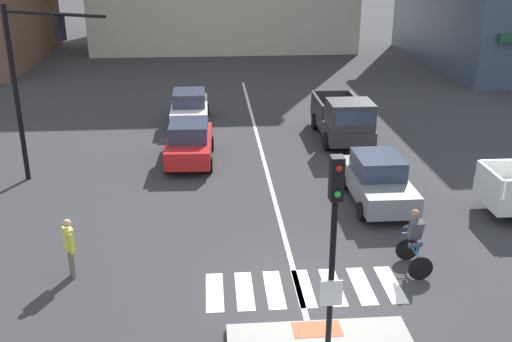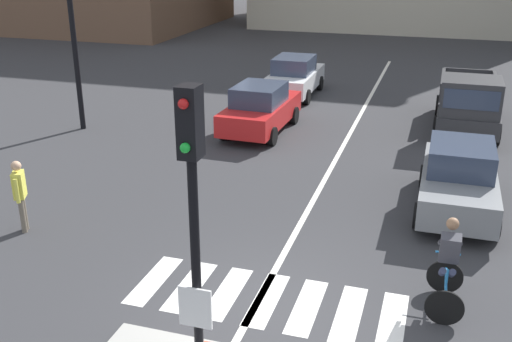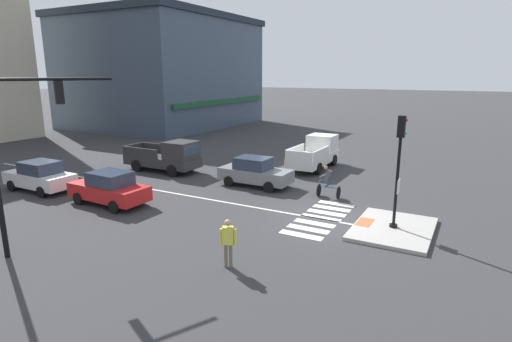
{
  "view_description": "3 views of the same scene",
  "coord_description": "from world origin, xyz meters",
  "px_view_note": "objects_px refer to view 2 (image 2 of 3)",
  "views": [
    {
      "loc": [
        -2.27,
        -12.81,
        8.33
      ],
      "look_at": [
        -0.93,
        3.88,
        1.87
      ],
      "focal_mm": 42.33,
      "sensor_mm": 36.0,
      "label": 1
    },
    {
      "loc": [
        2.63,
        -8.74,
        6.19
      ],
      "look_at": [
        -1.41,
        4.22,
        0.92
      ],
      "focal_mm": 42.44,
      "sensor_mm": 36.0,
      "label": 2
    },
    {
      "loc": [
        -16.47,
        -5.4,
        6.27
      ],
      "look_at": [
        -0.11,
        3.55,
        1.8
      ],
      "focal_mm": 28.73,
      "sensor_mm": 36.0,
      "label": 3
    }
  ],
  "objects_px": {
    "traffic_light_mast": "(83,8)",
    "pedestrian_at_curb_left": "(20,191)",
    "signal_pole": "(194,233)",
    "car_red_westbound_far": "(260,109)",
    "car_grey_eastbound_mid": "(459,178)",
    "cyclist": "(448,263)",
    "pickup_truck_charcoal_eastbound_far": "(468,104)",
    "car_white_westbound_distant": "(294,76)"
  },
  "relations": [
    {
      "from": "pedestrian_at_curb_left",
      "to": "traffic_light_mast",
      "type": "bearing_deg",
      "value": 109.13
    },
    {
      "from": "traffic_light_mast",
      "to": "pedestrian_at_curb_left",
      "type": "bearing_deg",
      "value": -70.87
    },
    {
      "from": "signal_pole",
      "to": "cyclist",
      "type": "xyz_separation_m",
      "value": [
        3.08,
        3.89,
        -2.01
      ]
    },
    {
      "from": "car_grey_eastbound_mid",
      "to": "car_red_westbound_far",
      "type": "relative_size",
      "value": 0.99
    },
    {
      "from": "pickup_truck_charcoal_eastbound_far",
      "to": "cyclist",
      "type": "distance_m",
      "value": 10.97
    },
    {
      "from": "signal_pole",
      "to": "car_grey_eastbound_mid",
      "type": "relative_size",
      "value": 1.11
    },
    {
      "from": "traffic_light_mast",
      "to": "pedestrian_at_curb_left",
      "type": "distance_m",
      "value": 7.9
    },
    {
      "from": "pickup_truck_charcoal_eastbound_far",
      "to": "pedestrian_at_curb_left",
      "type": "relative_size",
      "value": 3.06
    },
    {
      "from": "car_white_westbound_distant",
      "to": "car_red_westbound_far",
      "type": "xyz_separation_m",
      "value": [
        0.11,
        -5.2,
        0.0
      ]
    },
    {
      "from": "car_red_westbound_far",
      "to": "cyclist",
      "type": "bearing_deg",
      "value": -55.47
    },
    {
      "from": "traffic_light_mast",
      "to": "signal_pole",
      "type": "bearing_deg",
      "value": -52.86
    },
    {
      "from": "traffic_light_mast",
      "to": "pedestrian_at_curb_left",
      "type": "xyz_separation_m",
      "value": [
        2.38,
        -6.86,
        -3.12
      ]
    },
    {
      "from": "signal_pole",
      "to": "car_grey_eastbound_mid",
      "type": "height_order",
      "value": "signal_pole"
    },
    {
      "from": "traffic_light_mast",
      "to": "car_red_westbound_far",
      "type": "xyz_separation_m",
      "value": [
        5.27,
        1.82,
        -3.29
      ]
    },
    {
      "from": "car_grey_eastbound_mid",
      "to": "pickup_truck_charcoal_eastbound_far",
      "type": "xyz_separation_m",
      "value": [
        0.28,
        6.59,
        0.17
      ]
    },
    {
      "from": "signal_pole",
      "to": "pickup_truck_charcoal_eastbound_far",
      "type": "distance_m",
      "value": 15.39
    },
    {
      "from": "signal_pole",
      "to": "cyclist",
      "type": "bearing_deg",
      "value": 51.59
    },
    {
      "from": "car_grey_eastbound_mid",
      "to": "cyclist",
      "type": "xyz_separation_m",
      "value": [
        -0.19,
        -4.37,
        0.06
      ]
    },
    {
      "from": "car_grey_eastbound_mid",
      "to": "car_red_westbound_far",
      "type": "bearing_deg",
      "value": 144.15
    },
    {
      "from": "car_grey_eastbound_mid",
      "to": "cyclist",
      "type": "distance_m",
      "value": 4.38
    },
    {
      "from": "signal_pole",
      "to": "pickup_truck_charcoal_eastbound_far",
      "type": "xyz_separation_m",
      "value": [
        3.55,
        14.85,
        -1.9
      ]
    },
    {
      "from": "traffic_light_mast",
      "to": "car_white_westbound_distant",
      "type": "height_order",
      "value": "traffic_light_mast"
    },
    {
      "from": "car_white_westbound_distant",
      "to": "pickup_truck_charcoal_eastbound_far",
      "type": "bearing_deg",
      "value": -25.37
    },
    {
      "from": "signal_pole",
      "to": "cyclist",
      "type": "relative_size",
      "value": 2.7
    },
    {
      "from": "traffic_light_mast",
      "to": "car_grey_eastbound_mid",
      "type": "distance_m",
      "value": 12.4
    },
    {
      "from": "cyclist",
      "to": "signal_pole",
      "type": "bearing_deg",
      "value": -128.41
    },
    {
      "from": "car_grey_eastbound_mid",
      "to": "car_red_westbound_far",
      "type": "distance_m",
      "value": 7.84
    },
    {
      "from": "car_grey_eastbound_mid",
      "to": "car_white_westbound_distant",
      "type": "xyz_separation_m",
      "value": [
        -6.47,
        9.79,
        0.0
      ]
    },
    {
      "from": "traffic_light_mast",
      "to": "cyclist",
      "type": "height_order",
      "value": "traffic_light_mast"
    },
    {
      "from": "car_grey_eastbound_mid",
      "to": "car_white_westbound_distant",
      "type": "relative_size",
      "value": 1.0
    },
    {
      "from": "car_white_westbound_distant",
      "to": "pedestrian_at_curb_left",
      "type": "height_order",
      "value": "pedestrian_at_curb_left"
    },
    {
      "from": "traffic_light_mast",
      "to": "cyclist",
      "type": "bearing_deg",
      "value": -32.0
    },
    {
      "from": "signal_pole",
      "to": "traffic_light_mast",
      "type": "distance_m",
      "value": 13.9
    },
    {
      "from": "car_grey_eastbound_mid",
      "to": "pedestrian_at_curb_left",
      "type": "relative_size",
      "value": 2.46
    },
    {
      "from": "car_white_westbound_distant",
      "to": "cyclist",
      "type": "distance_m",
      "value": 15.49
    },
    {
      "from": "signal_pole",
      "to": "car_red_westbound_far",
      "type": "xyz_separation_m",
      "value": [
        -3.09,
        12.85,
        -2.07
      ]
    },
    {
      "from": "car_white_westbound_distant",
      "to": "cyclist",
      "type": "relative_size",
      "value": 2.44
    },
    {
      "from": "pickup_truck_charcoal_eastbound_far",
      "to": "pedestrian_at_curb_left",
      "type": "height_order",
      "value": "pickup_truck_charcoal_eastbound_far"
    },
    {
      "from": "pickup_truck_charcoal_eastbound_far",
      "to": "cyclist",
      "type": "height_order",
      "value": "pickup_truck_charcoal_eastbound_far"
    },
    {
      "from": "signal_pole",
      "to": "cyclist",
      "type": "height_order",
      "value": "signal_pole"
    },
    {
      "from": "signal_pole",
      "to": "car_white_westbound_distant",
      "type": "height_order",
      "value": "signal_pole"
    },
    {
      "from": "car_white_westbound_distant",
      "to": "signal_pole",
      "type": "bearing_deg",
      "value": -79.94
    }
  ]
}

